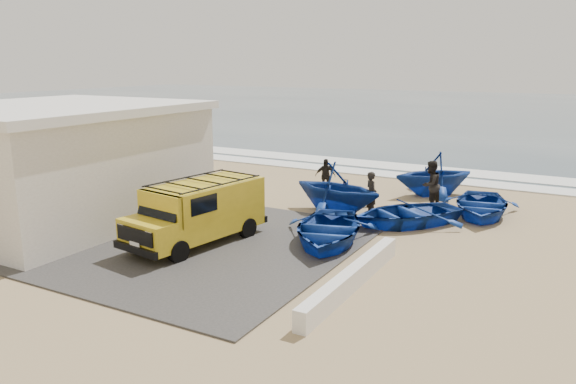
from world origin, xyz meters
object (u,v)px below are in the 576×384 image
at_px(van, 199,210).
at_px(boat_mid_right, 481,205).
at_px(fisherman_front, 371,194).
at_px(fisherman_back, 325,176).
at_px(fisherman_middle, 430,185).
at_px(boat_mid_left, 337,188).
at_px(boat_near_left, 327,230).
at_px(parapet, 352,278).
at_px(boat_near_right, 406,213).
at_px(boat_far_left, 434,174).
at_px(building, 56,162).

bearing_deg(van, boat_mid_right, 55.63).
height_order(fisherman_front, fisherman_back, fisherman_front).
bearing_deg(fisherman_middle, fisherman_front, -19.49).
bearing_deg(boat_mid_left, boat_near_left, -150.33).
bearing_deg(parapet, boat_mid_right, 80.05).
distance_m(boat_near_left, boat_mid_left, 3.98).
bearing_deg(van, fisherman_middle, 64.67).
bearing_deg(van, boat_near_left, 37.67).
distance_m(parapet, boat_near_right, 6.44).
bearing_deg(boat_far_left, building, -92.47).
height_order(parapet, fisherman_back, fisherman_back).
xyz_separation_m(boat_mid_left, fisherman_back, (-1.84, 2.85, -0.21)).
height_order(boat_mid_left, fisherman_back, boat_mid_left).
xyz_separation_m(boat_near_right, fisherman_front, (-1.53, 0.51, 0.44)).
xyz_separation_m(boat_near_left, fisherman_front, (0.06, 3.82, 0.41)).
bearing_deg(building, boat_near_left, 11.52).
relative_size(van, boat_near_right, 1.21).
height_order(boat_near_right, boat_far_left, boat_far_left).
bearing_deg(fisherman_back, boat_mid_left, -84.29).
xyz_separation_m(building, boat_far_left, (11.55, 10.60, -1.19)).
xyz_separation_m(boat_near_left, fisherman_middle, (1.75, 6.00, 0.53)).
bearing_deg(boat_mid_right, boat_far_left, 124.69).
height_order(fisherman_middle, fisherman_back, fisherman_middle).
xyz_separation_m(fisherman_front, fisherman_back, (-3.25, 2.74, -0.09)).
distance_m(boat_near_right, fisherman_front, 1.68).
xyz_separation_m(boat_near_right, boat_far_left, (-0.37, 5.19, 0.54)).
distance_m(parapet, van, 6.01).
distance_m(boat_near_left, boat_far_left, 8.60).
bearing_deg(boat_near_right, boat_mid_left, -147.76).
height_order(van, fisherman_middle, van).
bearing_deg(fisherman_front, fisherman_middle, -83.39).
bearing_deg(boat_near_left, boat_mid_left, 92.88).
height_order(boat_mid_left, boat_far_left, boat_mid_left).
bearing_deg(fisherman_back, van, -120.46).
height_order(boat_mid_right, fisherman_middle, fisherman_middle).
bearing_deg(boat_mid_left, boat_near_right, -87.90).
xyz_separation_m(boat_near_right, boat_mid_left, (-2.93, 0.40, 0.56)).
bearing_deg(boat_mid_left, building, 132.73).
bearing_deg(building, boat_mid_right, 29.67).
bearing_deg(fisherman_front, parapet, 151.38).
height_order(boat_far_left, fisherman_back, boat_far_left).
xyz_separation_m(van, fisherman_middle, (5.43, 8.03, -0.13)).
bearing_deg(fisherman_front, boat_near_left, 133.42).
xyz_separation_m(boat_mid_left, boat_mid_right, (5.10, 2.21, -0.57)).
height_order(building, boat_near_right, building).
relative_size(boat_mid_left, fisherman_middle, 1.91).
height_order(boat_near_right, fisherman_front, fisherman_front).
relative_size(boat_near_left, boat_mid_right, 1.07).
distance_m(van, boat_mid_right, 10.91).
bearing_deg(building, fisherman_middle, 33.87).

